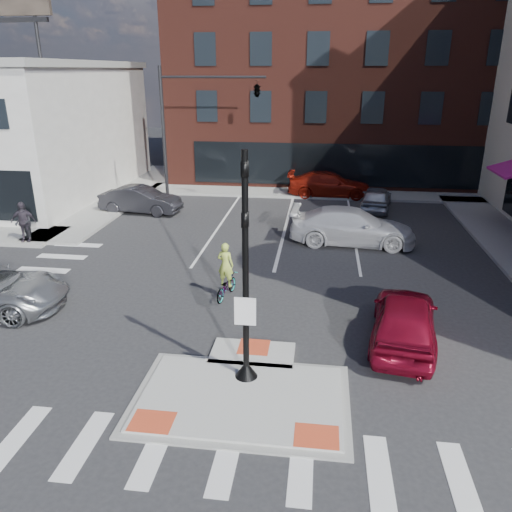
# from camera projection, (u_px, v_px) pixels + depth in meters

# --- Properties ---
(ground) EXTENTS (120.00, 120.00, 0.00)m
(ground) POSITION_uv_depth(u_px,v_px,m) (244.00, 389.00, 12.97)
(ground) COLOR #28282B
(ground) RESTS_ON ground
(refuge_island) EXTENTS (5.40, 4.65, 0.13)m
(refuge_island) POSITION_uv_depth(u_px,v_px,m) (243.00, 393.00, 12.71)
(refuge_island) COLOR gray
(refuge_island) RESTS_ON ground
(sidewalk_nw) EXTENTS (23.50, 20.50, 0.15)m
(sidewalk_nw) POSITION_uv_depth(u_px,v_px,m) (1.00, 210.00, 29.18)
(sidewalk_nw) COLOR gray
(sidewalk_nw) RESTS_ON ground
(sidewalk_n) EXTENTS (26.00, 3.00, 0.15)m
(sidewalk_n) POSITION_uv_depth(u_px,v_px,m) (340.00, 194.00, 33.00)
(sidewalk_n) COLOR gray
(sidewalk_n) RESTS_ON ground
(building_n) EXTENTS (24.40, 18.40, 15.50)m
(building_n) POSITION_uv_depth(u_px,v_px,m) (342.00, 69.00, 39.57)
(building_n) COLOR #4B1F17
(building_n) RESTS_ON ground
(building_far_left) EXTENTS (10.00, 12.00, 10.00)m
(building_far_left) POSITION_uv_depth(u_px,v_px,m) (277.00, 94.00, 59.98)
(building_far_left) COLOR slate
(building_far_left) RESTS_ON ground
(building_far_right) EXTENTS (12.00, 12.00, 12.00)m
(building_far_right) POSITION_uv_depth(u_px,v_px,m) (386.00, 85.00, 59.90)
(building_far_right) COLOR brown
(building_far_right) RESTS_ON ground
(signal_pole) EXTENTS (0.60, 0.60, 5.98)m
(signal_pole) POSITION_uv_depth(u_px,v_px,m) (246.00, 300.00, 12.51)
(signal_pole) COLOR black
(signal_pole) RESTS_ON refuge_island
(mast_arm_signal) EXTENTS (6.10, 2.24, 8.00)m
(mast_arm_signal) POSITION_uv_depth(u_px,v_px,m) (231.00, 100.00, 27.93)
(mast_arm_signal) COLOR black
(mast_arm_signal) RESTS_ON ground
(red_sedan) EXTENTS (2.56, 4.87, 1.58)m
(red_sedan) POSITION_uv_depth(u_px,v_px,m) (404.00, 319.00, 14.88)
(red_sedan) COLOR maroon
(red_sedan) RESTS_ON ground
(white_pickup) EXTENTS (5.96, 2.68, 1.70)m
(white_pickup) POSITION_uv_depth(u_px,v_px,m) (352.00, 226.00, 23.51)
(white_pickup) COLOR white
(white_pickup) RESTS_ON ground
(bg_car_dark) EXTENTS (4.78, 2.09, 1.53)m
(bg_car_dark) POSITION_uv_depth(u_px,v_px,m) (141.00, 200.00, 28.65)
(bg_car_dark) COLOR #222227
(bg_car_dark) RESTS_ON ground
(bg_car_silver) EXTENTS (2.29, 4.33, 1.41)m
(bg_car_silver) POSITION_uv_depth(u_px,v_px,m) (376.00, 198.00, 29.25)
(bg_car_silver) COLOR #B9BCC1
(bg_car_silver) RESTS_ON ground
(bg_car_red) EXTENTS (5.44, 2.27, 1.57)m
(bg_car_red) POSITION_uv_depth(u_px,v_px,m) (330.00, 184.00, 32.37)
(bg_car_red) COLOR maroon
(bg_car_red) RESTS_ON ground
(cyclist) EXTENTS (0.91, 1.71, 2.09)m
(cyclist) POSITION_uv_depth(u_px,v_px,m) (226.00, 279.00, 17.94)
(cyclist) COLOR #3F3F44
(cyclist) RESTS_ON ground
(pedestrian_a) EXTENTS (1.13, 1.11, 1.83)m
(pedestrian_a) POSITION_uv_depth(u_px,v_px,m) (24.00, 223.00, 23.34)
(pedestrian_a) COLOR black
(pedestrian_a) RESTS_ON sidewalk_nw
(pedestrian_b) EXTENTS (1.20, 0.72, 1.91)m
(pedestrian_b) POSITION_uv_depth(u_px,v_px,m) (23.00, 222.00, 23.33)
(pedestrian_b) COLOR #332C36
(pedestrian_b) RESTS_ON sidewalk_nw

